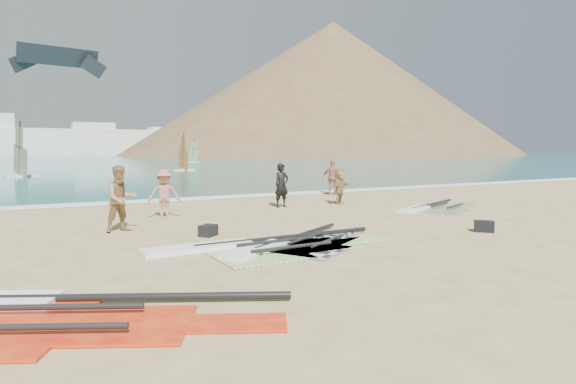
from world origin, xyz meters
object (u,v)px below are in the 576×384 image
rig_green (257,247)px  gear_bag_far (484,226)px  beachgoer_left (121,199)px  rig_orange (434,208)px  beachgoer_right (340,186)px  rig_grey (295,245)px  beachgoer_back (333,177)px  person_wetsuit (282,185)px  beachgoer_mid (164,194)px  rig_red (37,313)px  gear_bag_near (208,231)px

rig_green → gear_bag_far: size_ratio=11.83×
rig_green → beachgoer_left: bearing=119.2°
rig_orange → beachgoer_right: (-2.16, 3.35, 0.72)m
rig_grey → rig_orange: 9.07m
rig_green → beachgoer_left: size_ratio=3.28×
rig_green → gear_bag_far: (6.81, -0.98, 0.11)m
beachgoer_right → beachgoer_back: bearing=26.9°
rig_grey → beachgoer_right: size_ratio=3.28×
person_wetsuit → beachgoer_mid: bearing=-176.4°
beachgoer_mid → beachgoer_right: 7.76m
rig_green → rig_grey: bearing=-15.1°
rig_red → gear_bag_near: gear_bag_near is taller
beachgoer_back → beachgoer_right: (-1.99, -3.52, -0.14)m
gear_bag_far → person_wetsuit: (-2.45, 7.94, 0.74)m
beachgoer_left → beachgoer_mid: (1.76, 2.07, -0.11)m
beachgoer_left → beachgoer_mid: size_ratio=1.13×
gear_bag_far → beachgoer_back: beachgoer_back is taller
rig_red → beachgoer_back: (13.82, 12.91, 0.85)m
rig_red → beachgoer_left: 7.19m
gear_bag_far → beachgoer_mid: bearing=136.3°
rig_green → rig_orange: (9.25, 3.39, -0.00)m
rig_red → beachgoer_left: bearing=97.1°
rig_grey → gear_bag_far: 5.93m
rig_grey → rig_green: 0.96m
rig_red → beachgoer_left: (2.33, 6.74, 0.91)m
rig_grey → rig_red: size_ratio=0.86×
rig_grey → rig_red: rig_red is taller
rig_green → gear_bag_near: (-0.45, 2.20, 0.10)m
beachgoer_left → beachgoer_right: size_ratio=1.26×
rig_red → beachgoer_right: 15.12m
rig_orange → gear_bag_far: gear_bag_far is taller
rig_orange → gear_bag_far: (-2.44, -4.37, 0.11)m
rig_grey → beachgoer_mid: 6.62m
gear_bag_far → person_wetsuit: bearing=107.1°
gear_bag_near → beachgoer_mid: size_ratio=0.29×
gear_bag_far → beachgoer_back: size_ratio=0.30×
rig_green → beachgoer_mid: (-0.65, 6.15, 0.80)m
rig_orange → beachgoer_mid: 10.31m
gear_bag_near → beachgoer_back: beachgoer_back is taller
rig_green → beachgoer_back: bearing=47.2°
gear_bag_far → rig_orange: bearing=60.8°
person_wetsuit → beachgoer_left: (-6.77, -2.88, 0.06)m
rig_green → beachgoer_back: size_ratio=3.50×
rig_grey → rig_green: size_ratio=0.80×
gear_bag_near → beachgoer_mid: beachgoer_mid is taller
rig_orange → person_wetsuit: person_wetsuit is taller
gear_bag_near → beachgoer_back: size_ratio=0.27×
gear_bag_far → beachgoer_left: (-9.21, 5.06, 0.80)m
rig_orange → beachgoer_right: 4.05m
rig_green → beachgoer_right: size_ratio=4.12×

